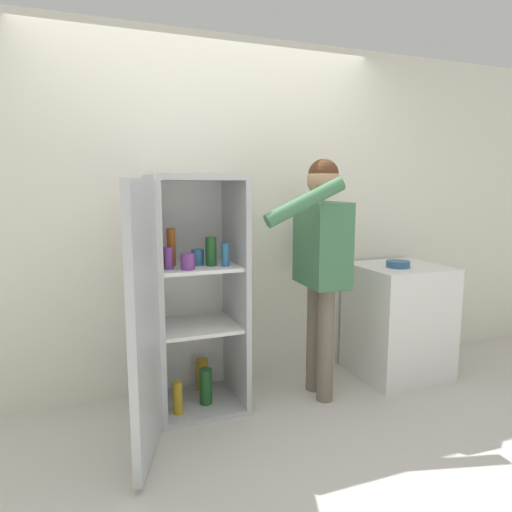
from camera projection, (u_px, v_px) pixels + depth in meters
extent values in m
plane|color=beige|center=(260.00, 449.00, 2.62)|extent=(12.00, 12.00, 0.00)
cube|color=silver|center=(211.00, 217.00, 3.33)|extent=(7.00, 0.06, 2.55)
cube|color=#B7BABC|center=(198.00, 402.00, 3.15)|extent=(0.58, 0.55, 0.04)
cube|color=#B7BABC|center=(194.00, 178.00, 2.92)|extent=(0.58, 0.55, 0.04)
cube|color=white|center=(188.00, 286.00, 3.27)|extent=(0.58, 0.03, 1.49)
cube|color=#B7BABC|center=(155.00, 298.00, 2.94)|extent=(0.04, 0.55, 1.49)
cube|color=#B7BABC|center=(235.00, 291.00, 3.13)|extent=(0.04, 0.55, 1.49)
cube|color=white|center=(197.00, 326.00, 3.07)|extent=(0.51, 0.48, 0.02)
cube|color=white|center=(196.00, 267.00, 3.01)|extent=(0.51, 0.48, 0.02)
cube|color=#B7BABC|center=(145.00, 323.00, 2.39)|extent=(0.24, 0.57, 1.49)
cylinder|color=#B78C1E|center=(178.00, 398.00, 2.95)|extent=(0.06, 0.06, 0.21)
cylinder|color=#723884|center=(188.00, 262.00, 2.82)|extent=(0.09, 0.09, 0.10)
cylinder|color=#B78C1E|center=(202.00, 374.00, 3.30)|extent=(0.08, 0.08, 0.23)
cylinder|color=#1E5123|center=(206.00, 386.00, 3.08)|extent=(0.09, 0.09, 0.24)
cylinder|color=teal|center=(198.00, 257.00, 2.99)|extent=(0.08, 0.08, 0.10)
cylinder|color=#1E5123|center=(211.00, 251.00, 2.95)|extent=(0.07, 0.07, 0.19)
cylinder|color=#9E4C19|center=(171.00, 247.00, 2.94)|extent=(0.06, 0.06, 0.24)
cylinder|color=#723884|center=(169.00, 258.00, 2.84)|extent=(0.06, 0.06, 0.14)
cylinder|color=teal|center=(225.00, 255.00, 2.94)|extent=(0.05, 0.05, 0.15)
cylinder|color=#726656|center=(326.00, 345.00, 3.16)|extent=(0.11, 0.11, 0.81)
cylinder|color=#726656|center=(314.00, 336.00, 3.33)|extent=(0.11, 0.11, 0.81)
cube|color=#3F724C|center=(322.00, 244.00, 3.14)|extent=(0.28, 0.46, 0.58)
sphere|color=tan|center=(323.00, 180.00, 3.08)|extent=(0.22, 0.22, 0.22)
sphere|color=#4C2D19|center=(323.00, 174.00, 3.07)|extent=(0.21, 0.21, 0.21)
cylinder|color=#3F724C|center=(305.00, 202.00, 2.79)|extent=(0.53, 0.12, 0.31)
cylinder|color=#3F724C|center=(307.00, 244.00, 3.38)|extent=(0.09, 0.09, 0.54)
cube|color=white|center=(398.00, 320.00, 3.62)|extent=(0.66, 0.64, 0.88)
cylinder|color=#335B8E|center=(398.00, 264.00, 3.46)|extent=(0.18, 0.18, 0.05)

